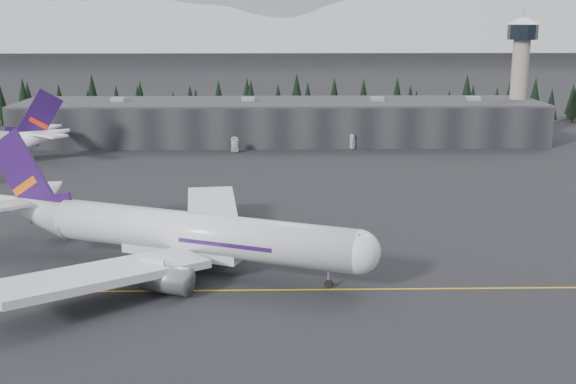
{
  "coord_description": "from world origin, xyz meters",
  "views": [
    {
      "loc": [
        -2.66,
        -98.17,
        37.64
      ],
      "look_at": [
        0.0,
        20.0,
        9.0
      ],
      "focal_mm": 45.0,
      "sensor_mm": 36.0,
      "label": 1
    }
  ],
  "objects_px": {
    "control_tower": "(520,64)",
    "gse_vehicle_a": "(235,150)",
    "gse_vehicle_b": "(352,147)",
    "terminal": "(280,121)",
    "jet_main": "(166,231)"
  },
  "relations": [
    {
      "from": "control_tower",
      "to": "gse_vehicle_a",
      "type": "relative_size",
      "value": 8.25
    },
    {
      "from": "gse_vehicle_b",
      "to": "terminal",
      "type": "bearing_deg",
      "value": -161.45
    },
    {
      "from": "terminal",
      "to": "control_tower",
      "type": "relative_size",
      "value": 4.24
    },
    {
      "from": "jet_main",
      "to": "gse_vehicle_b",
      "type": "relative_size",
      "value": 14.39
    },
    {
      "from": "terminal",
      "to": "jet_main",
      "type": "xyz_separation_m",
      "value": [
        -19.01,
        -116.32,
        -0.62
      ]
    },
    {
      "from": "jet_main",
      "to": "gse_vehicle_a",
      "type": "distance_m",
      "value": 97.43
    },
    {
      "from": "control_tower",
      "to": "gse_vehicle_b",
      "type": "height_order",
      "value": "control_tower"
    },
    {
      "from": "control_tower",
      "to": "gse_vehicle_a",
      "type": "xyz_separation_m",
      "value": [
        -88.29,
        -22.2,
        -22.77
      ]
    },
    {
      "from": "gse_vehicle_a",
      "to": "control_tower",
      "type": "bearing_deg",
      "value": 20.47
    },
    {
      "from": "terminal",
      "to": "gse_vehicle_b",
      "type": "relative_size",
      "value": 34.92
    },
    {
      "from": "terminal",
      "to": "gse_vehicle_a",
      "type": "xyz_separation_m",
      "value": [
        -13.29,
        -19.2,
        -5.66
      ]
    },
    {
      "from": "terminal",
      "to": "gse_vehicle_a",
      "type": "distance_m",
      "value": 24.03
    },
    {
      "from": "terminal",
      "to": "control_tower",
      "type": "bearing_deg",
      "value": 2.29
    },
    {
      "from": "control_tower",
      "to": "gse_vehicle_a",
      "type": "bearing_deg",
      "value": -165.89
    },
    {
      "from": "terminal",
      "to": "gse_vehicle_b",
      "type": "xyz_separation_m",
      "value": [
        20.94,
        -15.05,
        -5.52
      ]
    }
  ]
}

